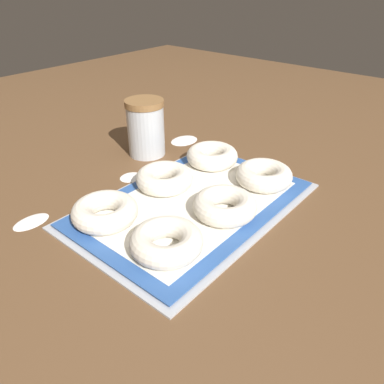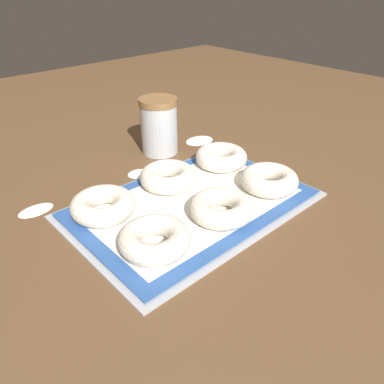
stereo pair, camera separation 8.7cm
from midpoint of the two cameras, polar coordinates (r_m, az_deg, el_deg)
name	(u,v)px [view 2 (the right image)]	position (r m, az deg, el deg)	size (l,w,h in m)	color
ground_plane	(193,206)	(0.80, 3.20, -2.24)	(2.80, 2.80, 0.00)	brown
baking_tray	(192,203)	(0.80, 3.11, -1.79)	(0.51, 0.34, 0.01)	#B2B5BA
baking_mat	(192,201)	(0.80, 3.12, -1.46)	(0.48, 0.32, 0.00)	#2D569E
bagel_front_left	(155,239)	(0.66, -1.93, -7.32)	(0.13, 0.13, 0.04)	silver
bagel_front_center	(221,208)	(0.74, 7.87, -2.50)	(0.13, 0.13, 0.04)	silver
bagel_front_right	(269,180)	(0.86, 14.54, 1.73)	(0.13, 0.13, 0.04)	silver
bagel_back_left	(103,205)	(0.76, -10.23, -2.14)	(0.13, 0.13, 0.04)	silver
bagel_back_center	(168,177)	(0.85, -0.70, 2.26)	(0.13, 0.13, 0.04)	silver
bagel_back_right	(221,157)	(0.94, 7.13, 5.21)	(0.13, 0.13, 0.04)	silver
flour_canister	(159,126)	(1.02, -2.57, 10.00)	(0.10, 0.10, 0.15)	silver
flour_patch_near	(199,140)	(1.11, 3.39, 7.83)	(0.09, 0.07, 0.00)	white
flour_patch_far	(140,173)	(0.93, -5.33, 2.85)	(0.06, 0.05, 0.00)	white
flour_patch_side	(36,210)	(0.83, -20.01, -2.68)	(0.07, 0.05, 0.00)	white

